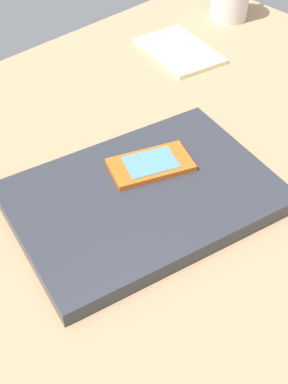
{
  "coord_description": "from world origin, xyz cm",
  "views": [
    {
      "loc": [
        -34.89,
        -40.9,
        52.05
      ],
      "look_at": [
        -1.99,
        -5.85,
        5.0
      ],
      "focal_mm": 47.36,
      "sensor_mm": 36.0,
      "label": 1
    }
  ],
  "objects": [
    {
      "name": "desk_surface",
      "position": [
        0.0,
        0.0,
        1.5
      ],
      "size": [
        120.0,
        80.0,
        3.0
      ],
      "primitive_type": "cube",
      "color": "tan",
      "rests_on": "ground"
    },
    {
      "name": "laptop_closed",
      "position": [
        -1.99,
        -5.85,
        4.13
      ],
      "size": [
        38.69,
        30.61,
        2.26
      ],
      "primitive_type": "cube",
      "rotation": [
        0.0,
        0.0,
        -0.21
      ],
      "color": "#33353D",
      "rests_on": "desk_surface"
    },
    {
      "name": "cell_phone_on_laptop",
      "position": [
        1.9,
        -3.06,
        5.71
      ],
      "size": [
        12.81,
        9.96,
        0.97
      ],
      "color": "orange",
      "rests_on": "laptop_closed"
    },
    {
      "name": "notepad",
      "position": [
        30.67,
        19.14,
        3.4
      ],
      "size": [
        14.25,
        18.58,
        0.8
      ],
      "primitive_type": "cube",
      "rotation": [
        0.0,
        0.0,
        -0.2
      ],
      "color": "#F2EDB2",
      "rests_on": "desk_surface"
    }
  ]
}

